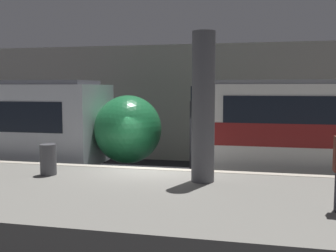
# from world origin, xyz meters

# --- Properties ---
(ground_plane) EXTENTS (120.00, 120.00, 0.00)m
(ground_plane) POSITION_xyz_m (0.00, 0.00, 0.00)
(ground_plane) COLOR black
(platform) EXTENTS (40.00, 5.26, 1.08)m
(platform) POSITION_xyz_m (0.00, -2.63, 0.54)
(platform) COLOR gray
(platform) RESTS_ON ground
(station_rear_barrier) EXTENTS (50.00, 0.15, 5.47)m
(station_rear_barrier) POSITION_xyz_m (0.00, 6.99, 2.74)
(station_rear_barrier) COLOR #9E998E
(station_rear_barrier) RESTS_ON ground
(support_pillar_near) EXTENTS (0.59, 0.59, 3.79)m
(support_pillar_near) POSITION_xyz_m (1.69, -1.39, 2.97)
(support_pillar_near) COLOR #56565B
(support_pillar_near) RESTS_ON platform
(trash_bin) EXTENTS (0.44, 0.44, 0.85)m
(trash_bin) POSITION_xyz_m (-2.56, -1.54, 1.50)
(trash_bin) COLOR #4C4C51
(trash_bin) RESTS_ON platform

